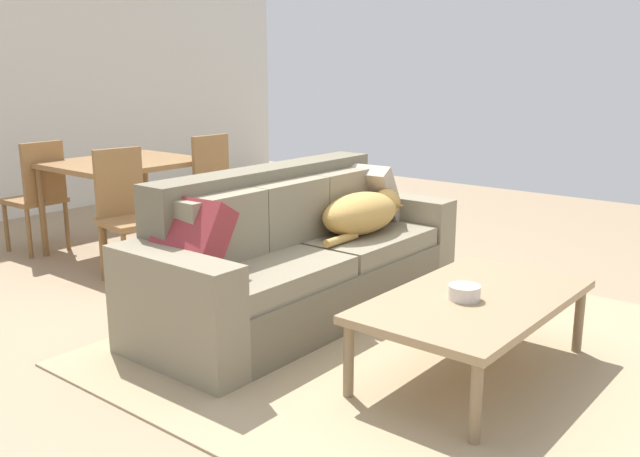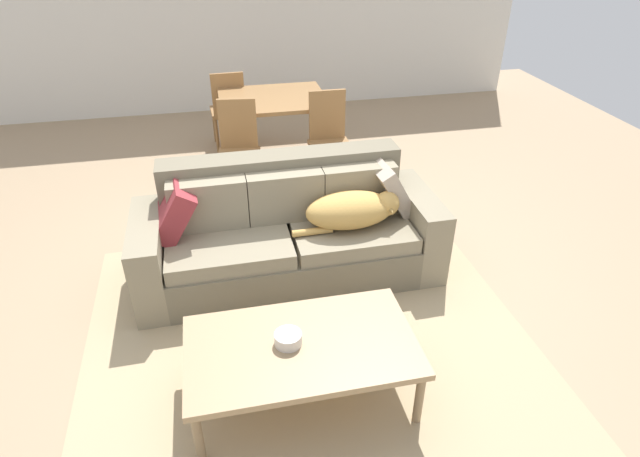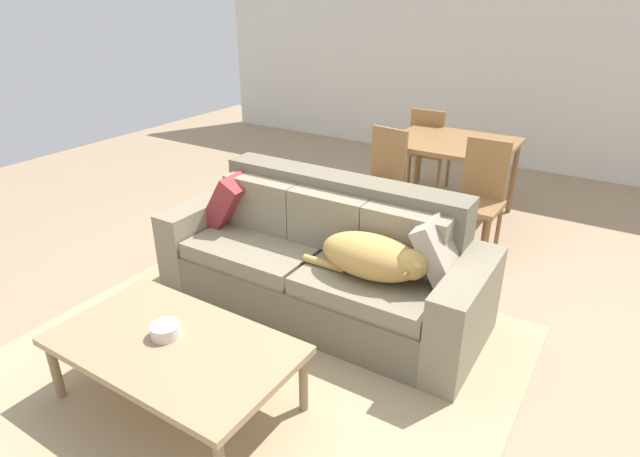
{
  "view_description": "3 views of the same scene",
  "coord_description": "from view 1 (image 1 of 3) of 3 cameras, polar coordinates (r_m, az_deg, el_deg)",
  "views": [
    {
      "loc": [
        -2.98,
        -2.71,
        1.51
      ],
      "look_at": [
        0.25,
        -0.06,
        0.51
      ],
      "focal_mm": 38.52,
      "sensor_mm": 36.0,
      "label": 1
    },
    {
      "loc": [
        -0.39,
        -3.4,
        2.49
      ],
      "look_at": [
        0.28,
        -0.28,
        0.52
      ],
      "focal_mm": 29.6,
      "sensor_mm": 36.0,
      "label": 2
    },
    {
      "loc": [
        1.77,
        -2.73,
        2.07
      ],
      "look_at": [
        0.02,
        0.04,
        0.56
      ],
      "focal_mm": 29.41,
      "sensor_mm": 36.0,
      "label": 3
    }
  ],
  "objects": [
    {
      "name": "ground_plane",
      "position": [
        4.3,
        -2.78,
        -7.12
      ],
      "size": [
        10.0,
        10.0,
        0.0
      ],
      "primitive_type": "plane",
      "color": "#A08565"
    },
    {
      "name": "bowl_on_coffee_table",
      "position": [
        3.38,
        11.9,
        -5.22
      ],
      "size": [
        0.15,
        0.15,
        0.07
      ],
      "primitive_type": "cylinder",
      "color": "silver",
      "rests_on": "coffee_table"
    },
    {
      "name": "throw_pillow_by_right_arm",
      "position": [
        4.82,
        4.02,
        2.96
      ],
      "size": [
        0.33,
        0.44,
        0.42
      ],
      "primitive_type": "cube",
      "rotation": [
        0.0,
        -0.52,
        0.07
      ],
      "color": "#B5A490",
      "rests_on": "couch"
    },
    {
      "name": "dining_chair_near_right",
      "position": [
        5.59,
        -8.28,
        3.18
      ],
      "size": [
        0.4,
        0.4,
        0.96
      ],
      "rotation": [
        0.0,
        0.0,
        -0.01
      ],
      "color": "olive",
      "rests_on": "ground"
    },
    {
      "name": "dog_on_left_cushion",
      "position": [
        4.44,
        3.59,
        1.34
      ],
      "size": [
        0.81,
        0.35,
        0.27
      ],
      "rotation": [
        0.0,
        0.0,
        0.01
      ],
      "color": "tan",
      "rests_on": "couch"
    },
    {
      "name": "dining_chair_far_left",
      "position": [
        6.04,
        -22.35,
        2.8
      ],
      "size": [
        0.42,
        0.42,
        0.91
      ],
      "rotation": [
        0.0,
        0.0,
        3.18
      ],
      "color": "olive",
      "rests_on": "ground"
    },
    {
      "name": "area_rug",
      "position": [
        3.85,
        8.4,
        -9.67
      ],
      "size": [
        2.93,
        2.89,
        0.01
      ],
      "primitive_type": "cube",
      "rotation": [
        0.0,
        0.0,
        0.01
      ],
      "color": "tan",
      "rests_on": "ground"
    },
    {
      "name": "coffee_table",
      "position": [
        3.46,
        12.68,
        -6.13
      ],
      "size": [
        1.28,
        0.74,
        0.41
      ],
      "color": "tan",
      "rests_on": "ground"
    },
    {
      "name": "dining_table",
      "position": [
        5.76,
        -15.94,
        4.7
      ],
      "size": [
        1.11,
        0.94,
        0.76
      ],
      "color": "olive",
      "rests_on": "ground"
    },
    {
      "name": "couch",
      "position": [
        4.24,
        -1.83,
        -2.54
      ],
      "size": [
        2.26,
        0.87,
        0.89
      ],
      "rotation": [
        0.0,
        0.0,
        0.01
      ],
      "color": "#706753",
      "rests_on": "ground"
    },
    {
      "name": "dining_chair_near_left",
      "position": [
        5.05,
        -15.69,
        1.53
      ],
      "size": [
        0.45,
        0.45,
        0.94
      ],
      "rotation": [
        0.0,
        0.0,
        -0.14
      ],
      "color": "olive",
      "rests_on": "ground"
    },
    {
      "name": "throw_pillow_by_left_arm",
      "position": [
        3.64,
        -10.78,
        -0.83
      ],
      "size": [
        0.37,
        0.42,
        0.43
      ],
      "primitive_type": "cube",
      "rotation": [
        0.0,
        0.55,
        0.07
      ],
      "color": "maroon",
      "rests_on": "couch"
    }
  ]
}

